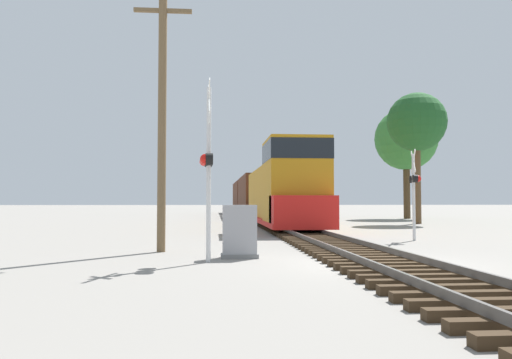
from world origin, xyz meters
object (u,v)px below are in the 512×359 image
tree_mid_background (406,139)px  crossing_signal_far (414,185)px  crossing_signal_near (208,162)px  utility_pole (162,115)px  tree_far_right (417,123)px  freight_train (258,196)px  relay_cabinet (240,232)px

tree_mid_background → crossing_signal_far: bearing=-111.1°
crossing_signal_far → crossing_signal_near: bearing=140.6°
utility_pole → tree_far_right: bearing=48.7°
freight_train → crossing_signal_far: 25.93m
relay_cabinet → tree_mid_background: 34.57m
crossing_signal_near → tree_far_right: size_ratio=0.51×
crossing_signal_near → utility_pole: utility_pole is taller
crossing_signal_near → crossing_signal_far: 10.29m
utility_pole → tree_far_right: size_ratio=0.89×
tree_far_right → relay_cabinet: bearing=-124.1°
utility_pole → freight_train: bearing=79.1°
freight_train → tree_far_right: 16.00m
crossing_signal_near → tree_far_right: 25.37m
freight_train → crossing_signal_near: bearing=-97.4°
tree_mid_background → tree_far_right: bearing=-107.8°
crossing_signal_near → tree_far_right: bearing=142.8°
freight_train → relay_cabinet: (-3.30, -31.10, -1.32)m
crossing_signal_near → tree_mid_background: (17.41, 30.57, 4.56)m
freight_train → relay_cabinet: 31.30m
relay_cabinet → utility_pole: 4.58m
freight_train → crossing_signal_near: (-4.17, -31.99, 0.52)m
tree_mid_background → relay_cabinet: bearing=-119.1°
crossing_signal_near → crossing_signal_far: crossing_signal_near is taller
utility_pole → relay_cabinet: bearing=-38.8°
crossing_signal_far → tree_mid_background: (9.33, 24.21, 4.91)m
crossing_signal_near → tree_mid_background: size_ratio=0.47×
utility_pole → tree_far_right: 23.86m
relay_cabinet → tree_far_right: 24.57m
crossing_signal_far → tree_far_right: (6.12, 14.20, 4.78)m
crossing_signal_far → relay_cabinet: crossing_signal_far is taller
utility_pole → tree_far_right: (15.64, 17.81, 2.77)m
freight_train → crossing_signal_near: 32.27m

